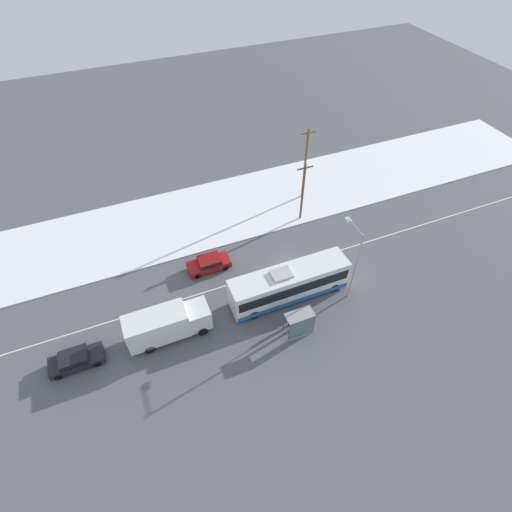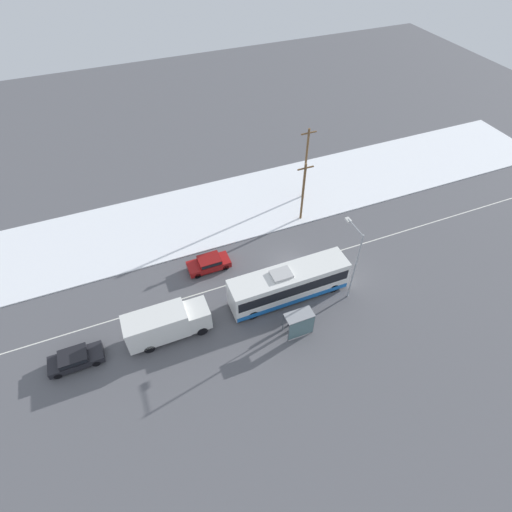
# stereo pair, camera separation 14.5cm
# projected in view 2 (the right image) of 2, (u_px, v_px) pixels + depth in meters

# --- Properties ---
(ground_plane) EXTENTS (120.00, 120.00, 0.00)m
(ground_plane) POSITION_uv_depth(u_px,v_px,m) (290.00, 266.00, 39.76)
(ground_plane) COLOR #56565B
(snow_lot) EXTENTS (80.00, 11.20, 0.12)m
(snow_lot) POSITION_uv_depth(u_px,v_px,m) (250.00, 203.00, 46.67)
(snow_lot) COLOR white
(snow_lot) RESTS_ON ground_plane
(lane_marking_center) EXTENTS (60.00, 0.12, 0.00)m
(lane_marking_center) POSITION_uv_depth(u_px,v_px,m) (290.00, 266.00, 39.76)
(lane_marking_center) COLOR silver
(lane_marking_center) RESTS_ON ground_plane
(city_bus) EXTENTS (11.04, 2.57, 3.48)m
(city_bus) POSITION_uv_depth(u_px,v_px,m) (289.00, 284.00, 35.93)
(city_bus) COLOR white
(city_bus) RESTS_ON ground_plane
(box_truck) EXTENTS (6.99, 2.30, 3.03)m
(box_truck) POSITION_uv_depth(u_px,v_px,m) (166.00, 323.00, 32.97)
(box_truck) COLOR silver
(box_truck) RESTS_ON ground_plane
(sedan_car) EXTENTS (4.16, 1.80, 1.36)m
(sedan_car) POSITION_uv_depth(u_px,v_px,m) (209.00, 263.00, 39.03)
(sedan_car) COLOR maroon
(sedan_car) RESTS_ON ground_plane
(parked_car_near_truck) EXTENTS (4.22, 1.80, 1.30)m
(parked_car_near_truck) POSITION_uv_depth(u_px,v_px,m) (75.00, 358.00, 31.79)
(parked_car_near_truck) COLOR black
(parked_car_near_truck) RESTS_ON ground_plane
(pedestrian_at_stop) EXTENTS (0.59, 0.26, 1.64)m
(pedestrian_at_stop) POSITION_uv_depth(u_px,v_px,m) (290.00, 318.00, 34.15)
(pedestrian_at_stop) COLOR #23232D
(pedestrian_at_stop) RESTS_ON ground_plane
(bus_shelter) EXTENTS (2.40, 1.20, 2.40)m
(bus_shelter) POSITION_uv_depth(u_px,v_px,m) (300.00, 323.00, 33.05)
(bus_shelter) COLOR gray
(bus_shelter) RESTS_ON ground_plane
(streetlamp) EXTENTS (0.36, 2.61, 7.76)m
(streetlamp) POSITION_uv_depth(u_px,v_px,m) (354.00, 256.00, 33.91)
(streetlamp) COLOR #9EA3A8
(streetlamp) RESTS_ON ground_plane
(utility_pole_roadside) EXTENTS (1.80, 0.24, 7.16)m
(utility_pole_roadside) POSITION_uv_depth(u_px,v_px,m) (303.00, 192.00, 42.10)
(utility_pole_roadside) COLOR brown
(utility_pole_roadside) RESTS_ON ground_plane
(utility_pole_snowlot) EXTENTS (1.80, 0.24, 8.81)m
(utility_pole_snowlot) POSITION_uv_depth(u_px,v_px,m) (306.00, 164.00, 44.30)
(utility_pole_snowlot) COLOR brown
(utility_pole_snowlot) RESTS_ON ground_plane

